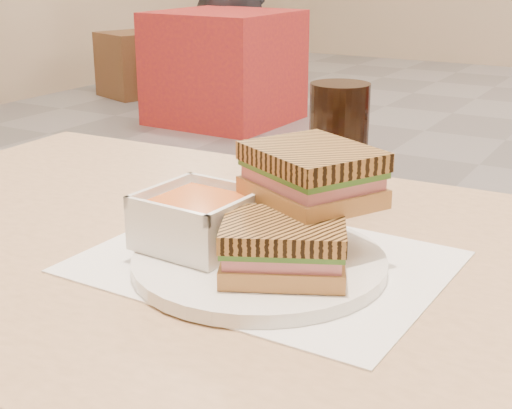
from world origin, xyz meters
The scene contains 10 objects.
main_table centered at (0.00, -1.96, 0.64)m, with size 1.22×0.74×0.75m.
tray_liner centered at (0.01, -1.99, 0.75)m, with size 0.38×0.30×0.00m.
plate centered at (0.02, -2.01, 0.76)m, with size 0.27×0.27×0.01m.
soup_bowl centered at (-0.05, -2.01, 0.79)m, with size 0.12×0.12×0.06m.
panini_lower centered at (0.06, -2.03, 0.79)m, with size 0.15×0.14×0.05m.
panini_upper centered at (0.05, -1.95, 0.85)m, with size 0.16×0.16×0.06m.
cola_glass centered at (0.00, -1.78, 0.83)m, with size 0.08×0.08×0.16m.
bg_table_0 centered at (-2.25, 1.49, 0.36)m, with size 0.83×0.83×0.72m.
bg_chair_0l centered at (-3.36, 1.91, 0.25)m, with size 0.56×0.56×0.49m.
bg_chair_0r centered at (-2.15, 1.33, 0.23)m, with size 0.43×0.43×0.46m.
Camera 1 is at (0.37, -2.62, 1.06)m, focal length 51.91 mm.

